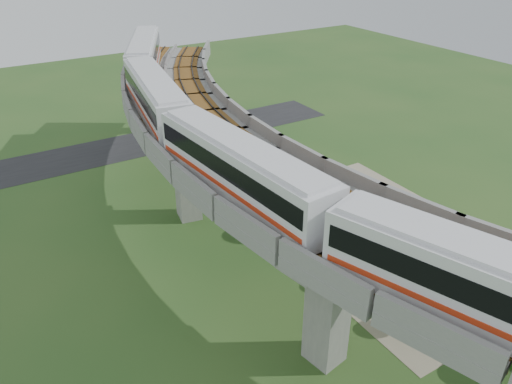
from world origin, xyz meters
TOP-DOWN VIEW (x-y plane):
  - ground at (0.00, 0.00)m, footprint 160.00×160.00m
  - dirt_lot at (14.00, -2.00)m, footprint 18.00×26.00m
  - asphalt_road at (0.00, 30.00)m, footprint 60.00×8.00m
  - viaduct at (3.84, 0.00)m, footprint 19.58×73.98m
  - metro_train at (0.38, 1.96)m, footprint 11.52×61.30m
  - fence at (9.75, 0.00)m, footprint 3.87×38.73m
  - tree_0 at (10.72, 22.29)m, footprint 2.38×2.38m
  - tree_1 at (9.64, 16.79)m, footprint 2.20×2.20m
  - tree_2 at (7.96, 9.91)m, footprint 1.84×1.84m
  - tree_3 at (5.94, 3.47)m, footprint 2.86×2.86m
  - tree_4 at (6.81, -5.59)m, footprint 1.98×1.98m
  - tree_5 at (7.30, -11.35)m, footprint 1.81×1.81m
  - car_white at (13.95, -4.45)m, footprint 1.76×3.84m
  - car_red at (18.02, -6.15)m, footprint 3.33×2.23m
  - car_dark at (12.74, 7.23)m, footprint 4.61×3.29m

SIDE VIEW (x-z plane):
  - ground at x=0.00m, z-range 0.00..0.00m
  - asphalt_road at x=0.00m, z-range 0.00..0.03m
  - dirt_lot at x=14.00m, z-range 0.00..0.04m
  - car_red at x=18.02m, z-range 0.04..1.08m
  - car_dark at x=12.74m, z-range 0.04..1.28m
  - car_white at x=13.95m, z-range 0.04..1.32m
  - fence at x=9.75m, z-range 0.00..1.50m
  - tree_4 at x=6.81m, z-range 0.39..2.86m
  - tree_5 at x=7.30m, z-range 0.47..2.97m
  - tree_2 at x=7.96m, z-range 0.56..3.26m
  - tree_3 at x=5.94m, z-range 0.36..3.51m
  - tree_1 at x=9.64m, z-range 0.62..3.75m
  - tree_0 at x=10.72m, z-range 0.70..4.13m
  - viaduct at x=3.84m, z-range 3.35..14.75m
  - metro_train at x=0.38m, z-range 10.49..14.13m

